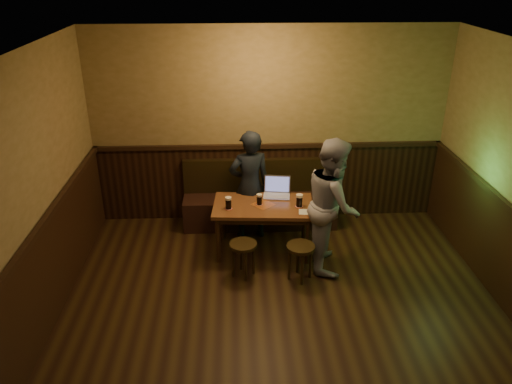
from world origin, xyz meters
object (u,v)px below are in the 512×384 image
object	(u,v)px
pub_table	(263,211)
person_grey	(333,204)
laptop	(277,191)
stool_right	(300,252)
stool_left	(243,250)
pint_mid	(259,199)
person_suit	(250,186)
bench	(260,204)
pint_left	(228,203)
pint_right	(299,200)

from	to	relation	value
pub_table	person_grey	world-z (taller)	person_grey
laptop	stool_right	bearing A→B (deg)	-69.29
stool_left	laptop	world-z (taller)	laptop
pub_table	pint_mid	world-z (taller)	pint_mid
person_suit	stool_left	bearing A→B (deg)	70.53
pub_table	stool_right	distance (m)	0.81
bench	laptop	bearing A→B (deg)	-67.71
person_grey	pub_table	bearing A→B (deg)	73.22
stool_left	laptop	bearing A→B (deg)	60.71
pint_left	person_suit	size ratio (longest dim) A/B	0.10
pint_right	laptop	bearing A→B (deg)	125.94
person_suit	pub_table	bearing A→B (deg)	99.06
stool_right	pint_mid	world-z (taller)	pint_mid
stool_right	pint_mid	xyz separation A→B (m)	(-0.46, 0.67, 0.39)
pint_mid	pint_right	xyz separation A→B (m)	(0.50, -0.08, 0.01)
pub_table	pint_mid	bearing A→B (deg)	-177.87
pint_mid	person_grey	bearing A→B (deg)	-21.42
person_suit	pint_mid	bearing A→B (deg)	92.79
stool_left	laptop	xyz separation A→B (m)	(0.47, 0.84, 0.39)
pub_table	stool_right	world-z (taller)	pub_table
bench	stool_right	bearing A→B (deg)	-73.98
stool_left	pint_mid	bearing A→B (deg)	68.46
pint_left	pint_right	size ratio (longest dim) A/B	0.95
bench	person_suit	bearing A→B (deg)	-113.76
stool_left	bench	bearing A→B (deg)	78.38
person_grey	person_suit	bearing A→B (deg)	58.82
pub_table	pint_mid	xyz separation A→B (m)	(-0.05, 0.00, 0.16)
pub_table	laptop	distance (m)	0.37
pint_mid	person_suit	world-z (taller)	person_suit
bench	pint_left	distance (m)	1.07
laptop	pub_table	bearing A→B (deg)	-117.68
pint_left	person_suit	world-z (taller)	person_suit
laptop	person_grey	distance (m)	0.89
pub_table	stool_right	xyz separation A→B (m)	(0.41, -0.67, -0.23)
bench	pint_mid	world-z (taller)	bench
stool_right	bench	bearing A→B (deg)	106.02
person_suit	laptop	bearing A→B (deg)	148.36
stool_left	pint_left	bearing A→B (deg)	110.19
person_suit	person_grey	xyz separation A→B (m)	(0.99, -0.74, 0.06)
stool_right	person_grey	xyz separation A→B (m)	(0.42, 0.32, 0.47)
bench	laptop	world-z (taller)	bench
pub_table	laptop	world-z (taller)	laptop
stool_left	pint_left	distance (m)	0.64
bench	person_suit	distance (m)	0.61
pint_left	stool_left	bearing A→B (deg)	-69.81
stool_right	person_suit	distance (m)	1.28
pint_left	pint_right	bearing A→B (deg)	1.32
pint_right	laptop	distance (m)	0.44
bench	pint_left	xyz separation A→B (m)	(-0.45, -0.86, 0.46)
laptop	person_suit	xyz separation A→B (m)	(-0.36, 0.12, 0.03)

